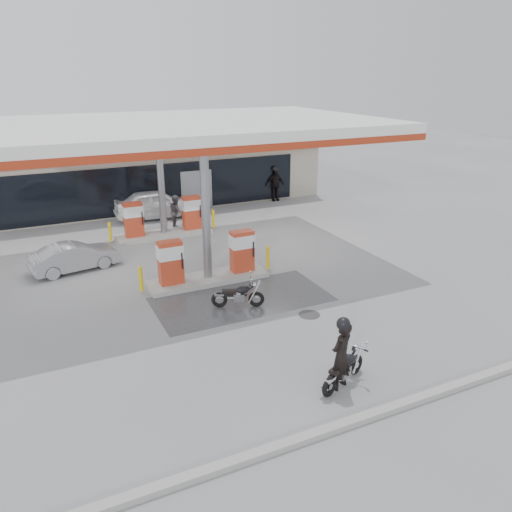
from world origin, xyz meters
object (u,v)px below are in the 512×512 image
at_px(pump_island_near, 208,263).
at_px(hatchback_silver, 75,257).
at_px(main_motorcycle, 344,370).
at_px(parked_car_right, 240,186).
at_px(pump_island_far, 164,221).
at_px(attendant, 176,212).
at_px(parked_car_left, 46,206).
at_px(biker_walking, 275,185).
at_px(biker_main, 341,355).
at_px(sedan_white, 157,204).
at_px(parked_motorcycle, 239,296).

height_order(pump_island_near, hatchback_silver, pump_island_near).
height_order(main_motorcycle, parked_car_right, parked_car_right).
bearing_deg(pump_island_far, hatchback_silver, -147.85).
bearing_deg(pump_island_far, parked_car_right, 42.24).
bearing_deg(attendant, parked_car_left, 58.66).
height_order(attendant, biker_walking, biker_walking).
height_order(pump_island_far, biker_main, biker_main).
height_order(sedan_white, attendant, attendant).
height_order(sedan_white, hatchback_silver, sedan_white).
bearing_deg(pump_island_far, parked_car_left, 128.69).
bearing_deg(pump_island_far, pump_island_near, -90.00).
bearing_deg(biker_walking, main_motorcycle, -107.62).
bearing_deg(parked_car_left, biker_main, -151.57).
relative_size(sedan_white, hatchback_silver, 1.32).
xyz_separation_m(pump_island_near, biker_main, (0.64, -7.70, 0.20)).
relative_size(attendant, hatchback_silver, 0.49).
height_order(parked_motorcycle, parked_car_right, parked_car_right).
distance_m(biker_main, parked_motorcycle, 5.26).
distance_m(parked_motorcycle, parked_car_right, 15.85).
bearing_deg(pump_island_far, biker_walking, 25.68).
xyz_separation_m(pump_island_far, parked_motorcycle, (0.17, -8.48, -0.31)).
height_order(pump_island_near, attendant, pump_island_near).
distance_m(biker_main, sedan_white, 16.90).
bearing_deg(biker_walking, hatchback_silver, -147.39).
distance_m(sedan_white, biker_walking, 7.40).
bearing_deg(sedan_white, hatchback_silver, 143.11).
height_order(biker_main, parked_car_left, biker_main).
relative_size(hatchback_silver, parked_car_right, 0.78).
relative_size(biker_main, biker_walking, 0.93).
bearing_deg(biker_walking, parked_motorcycle, -117.63).
relative_size(pump_island_near, attendant, 3.10).
relative_size(parked_car_right, biker_walking, 2.19).
bearing_deg(parked_motorcycle, main_motorcycle, -60.01).
distance_m(parked_car_left, biker_walking, 12.90).
xyz_separation_m(attendant, biker_walking, (6.97, 2.80, 0.15)).
xyz_separation_m(main_motorcycle, biker_walking, (7.10, 17.42, 0.57)).
distance_m(pump_island_near, parked_motorcycle, 2.51).
bearing_deg(biker_walking, pump_island_far, -149.77).
xyz_separation_m(parked_car_left, parked_car_right, (11.41, 0.00, -0.00)).
relative_size(sedan_white, attendant, 2.68).
bearing_deg(main_motorcycle, hatchback_silver, 91.38).
height_order(pump_island_near, main_motorcycle, pump_island_near).
bearing_deg(parked_car_right, hatchback_silver, 112.95).
relative_size(biker_main, parked_car_left, 0.44).
xyz_separation_m(biker_main, parked_motorcycle, (-0.46, 5.21, -0.51)).
xyz_separation_m(biker_main, attendant, (0.29, 14.70, -0.08)).
bearing_deg(parked_car_right, pump_island_far, 116.63).
distance_m(pump_island_near, parked_car_left, 12.93).
bearing_deg(pump_island_far, attendant, 47.07).
distance_m(hatchback_silver, biker_walking, 13.88).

